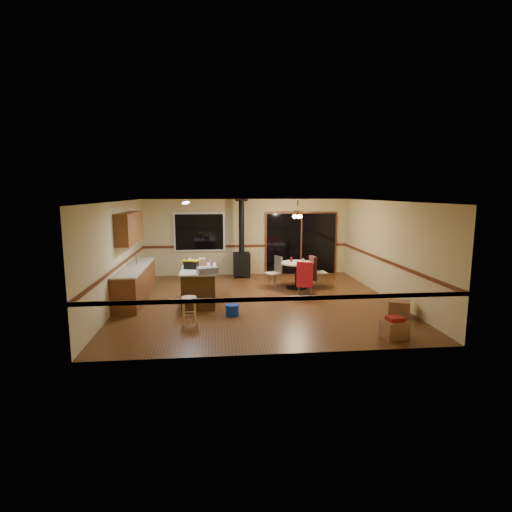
{
  "coord_description": "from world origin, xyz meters",
  "views": [
    {
      "loc": [
        -1.07,
        -10.1,
        2.82
      ],
      "look_at": [
        0.0,
        0.3,
        1.15
      ],
      "focal_mm": 28.0,
      "sensor_mm": 36.0,
      "label": 1
    }
  ],
  "objects": [
    {
      "name": "kitchen_island",
      "position": [
        -1.5,
        0.0,
        0.45
      ],
      "size": [
        0.88,
        1.68,
        0.9
      ],
      "color": "#462C11",
      "rests_on": "ground"
    },
    {
      "name": "chair_rail",
      "position": [
        0.0,
        0.0,
        1.0
      ],
      "size": [
        7.0,
        7.0,
        0.08
      ],
      "primitive_type": null,
      "color": "#542715",
      "rests_on": "ground"
    },
    {
      "name": "glass_cream",
      "position": [
        1.5,
        1.24,
        0.84
      ],
      "size": [
        0.06,
        0.06,
        0.12
      ],
      "primitive_type": "cylinder",
      "rotation": [
        0.0,
        0.0,
        -0.18
      ],
      "color": "beige",
      "rests_on": "dining_table"
    },
    {
      "name": "toolbox_yellow_lid",
      "position": [
        -1.69,
        -0.02,
        1.11
      ],
      "size": [
        0.45,
        0.33,
        0.03
      ],
      "primitive_type": "cube",
      "rotation": [
        0.0,
        0.0,
        -0.34
      ],
      "color": "gold",
      "rests_on": "toolbox_black"
    },
    {
      "name": "wall_left",
      "position": [
        -3.5,
        0.0,
        1.3
      ],
      "size": [
        0.0,
        7.0,
        7.0
      ],
      "primitive_type": "plane",
      "rotation": [
        1.57,
        0.0,
        1.57
      ],
      "color": "tan",
      "rests_on": "ground"
    },
    {
      "name": "wall_right",
      "position": [
        3.5,
        0.0,
        1.3
      ],
      "size": [
        0.0,
        7.0,
        7.0
      ],
      "primitive_type": "plane",
      "rotation": [
        1.57,
        0.0,
        -1.57
      ],
      "color": "tan",
      "rests_on": "ground"
    },
    {
      "name": "box_under_window",
      "position": [
        -1.67,
        2.81,
        0.22
      ],
      "size": [
        0.68,
        0.62,
        0.44
      ],
      "primitive_type": "cube",
      "rotation": [
        0.0,
        0.0,
        -0.38
      ],
      "color": "brown",
      "rests_on": "floor"
    },
    {
      "name": "floor",
      "position": [
        0.0,
        0.0,
        0.0
      ],
      "size": [
        7.0,
        7.0,
        0.0
      ],
      "primitive_type": "plane",
      "color": "#502E16",
      "rests_on": "ground"
    },
    {
      "name": "ceiling",
      "position": [
        0.0,
        0.0,
        2.6
      ],
      "size": [
        7.0,
        7.0,
        0.0
      ],
      "primitive_type": "plane",
      "rotation": [
        3.14,
        0.0,
        0.0
      ],
      "color": "silver",
      "rests_on": "ground"
    },
    {
      "name": "toolbox_grey",
      "position": [
        -1.27,
        -0.66,
        0.97
      ],
      "size": [
        0.53,
        0.39,
        0.15
      ],
      "primitive_type": "cube",
      "rotation": [
        0.0,
        0.0,
        0.3
      ],
      "color": "slate",
      "rests_on": "kitchen_island"
    },
    {
      "name": "box_small_red",
      "position": [
        2.39,
        -2.94,
        0.38
      ],
      "size": [
        0.33,
        0.29,
        0.08
      ],
      "primitive_type": "cube",
      "rotation": [
        0.0,
        0.0,
        0.14
      ],
      "color": "maroon",
      "rests_on": "box_corner_a"
    },
    {
      "name": "wall_front",
      "position": [
        0.0,
        -3.5,
        1.3
      ],
      "size": [
        7.0,
        0.0,
        7.0
      ],
      "primitive_type": "plane",
      "rotation": [
        -1.57,
        0.0,
        0.0
      ],
      "color": "tan",
      "rests_on": "ground"
    },
    {
      "name": "chair_left",
      "position": [
        0.71,
        1.44,
        0.59
      ],
      "size": [
        0.53,
        0.53,
        0.51
      ],
      "color": "#BFB28E",
      "rests_on": "ground"
    },
    {
      "name": "ceiling_fan",
      "position": [
        1.32,
        1.29,
        2.21
      ],
      "size": [
        0.24,
        0.24,
        0.55
      ],
      "color": "brown",
      "rests_on": "ceiling"
    },
    {
      "name": "wood_stove",
      "position": [
        -0.2,
        3.05,
        0.73
      ],
      "size": [
        0.55,
        0.5,
        2.52
      ],
      "color": "black",
      "rests_on": "ground"
    },
    {
      "name": "chair_near",
      "position": [
        1.36,
        0.42,
        0.6
      ],
      "size": [
        0.54,
        0.57,
        0.7
      ],
      "color": "#BFB28E",
      "rests_on": "ground"
    },
    {
      "name": "fluorescent_strip",
      "position": [
        -1.8,
        0.3,
        2.56
      ],
      "size": [
        0.1,
        1.2,
        0.04
      ],
      "primitive_type": "cube",
      "color": "white",
      "rests_on": "ceiling"
    },
    {
      "name": "countertop",
      "position": [
        -3.2,
        0.5,
        0.88
      ],
      "size": [
        0.64,
        3.04,
        0.04
      ],
      "primitive_type": "cube",
      "color": "#BCB192",
      "rests_on": "lower_cabinets"
    },
    {
      "name": "box_corner_b",
      "position": [
        3.1,
        -1.65,
        0.19
      ],
      "size": [
        0.59,
        0.55,
        0.37
      ],
      "primitive_type": "cube",
      "rotation": [
        0.0,
        0.0,
        -0.45
      ],
      "color": "brown",
      "rests_on": "floor"
    },
    {
      "name": "lower_cabinets",
      "position": [
        -3.2,
        0.5,
        0.43
      ],
      "size": [
        0.6,
        3.0,
        0.86
      ],
      "primitive_type": "cube",
      "color": "brown",
      "rests_on": "ground"
    },
    {
      "name": "chair_right",
      "position": [
        1.83,
        1.32,
        0.6
      ],
      "size": [
        0.5,
        0.46,
        0.7
      ],
      "color": "#BFB28E",
      "rests_on": "ground"
    },
    {
      "name": "box_on_island",
      "position": [
        -1.43,
        0.47,
        0.99
      ],
      "size": [
        0.23,
        0.29,
        0.18
      ],
      "primitive_type": "cube",
      "rotation": [
        0.0,
        0.0,
        -0.12
      ],
      "color": "brown",
      "rests_on": "kitchen_island"
    },
    {
      "name": "toolbox_black",
      "position": [
        -1.69,
        -0.02,
        1.0
      ],
      "size": [
        0.39,
        0.29,
        0.19
      ],
      "primitive_type": "cube",
      "rotation": [
        0.0,
        0.0,
        -0.34
      ],
      "color": "black",
      "rests_on": "kitchen_island"
    },
    {
      "name": "wall_back",
      "position": [
        0.0,
        3.5,
        1.3
      ],
      "size": [
        7.0,
        0.0,
        7.0
      ],
      "primitive_type": "plane",
      "rotation": [
        1.57,
        0.0,
        0.0
      ],
      "color": "tan",
      "rests_on": "ground"
    },
    {
      "name": "window",
      "position": [
        -1.6,
        3.45,
        1.5
      ],
      "size": [
        1.72,
        0.1,
        1.32
      ],
      "primitive_type": "cube",
      "color": "black",
      "rests_on": "ground"
    },
    {
      "name": "bottle_white",
      "position": [
        -1.77,
        0.71,
        0.98
      ],
      "size": [
        0.06,
        0.06,
        0.16
      ],
      "primitive_type": "cylinder",
      "rotation": [
        0.0,
        0.0,
        0.22
      ],
      "color": "white",
      "rests_on": "kitchen_island"
    },
    {
      "name": "bar_stool",
      "position": [
        -1.66,
        -1.66,
        0.3
      ],
      "size": [
        0.34,
        0.34,
        0.59
      ],
      "primitive_type": "cylinder",
      "rotation": [
        0.0,
        0.0,
        -0.03
      ],
      "color": "tan",
      "rests_on": "floor"
    },
    {
      "name": "sliding_door",
      "position": [
        1.9,
        3.45,
        1.05
      ],
      "size": [
        2.52,
        0.1,
        2.1
      ],
      "primitive_type": "cube",
      "color": "black",
      "rests_on": "ground"
    },
    {
      "name": "upper_cabinets",
      "position": [
        -3.33,
        0.7,
        1.9
      ],
      "size": [
        0.35,
        2.0,
        0.8
      ],
      "primitive_type": "cube",
      "color": "brown",
      "rests_on": "ground"
    },
    {
      "name": "bottle_dark",
      "position": [
        -1.81,
        0.05,
        1.03
      ],
      "size": [
        0.07,
        0.07,
        0.25
      ],
      "primitive_type": "cylinder",
      "rotation": [
        0.0,
        0.0,
        -0.02
      ],
      "color": "black",
      "rests_on": "kitchen_island"
    },
    {
      "name": "dining_table",
      "position": [
        1.32,
        1.29,
        0.53
      ],
      "size": [
        0.98,
        0.98,
        0.78
      ],
      "color": "black",
      "rests_on": "ground"
    },
    {
      "name": "bottle_pink",
      "position": [
        -1.18,
        -0.12,
        1.01
      ],
      "size": [
        0.09,
        0.09,
        0.21
      ],
      "primitive_type": "cylinder",
      "rotation": [
        0.0,
        0.0,
        0.34
      ],
      "color": "#D84C8C",
      "rests_on": "kitchen_island"
    },
    {
      "name": "glass_red",
      "position": [
        1.17,
        1.39,
        0.85
      ],
      "size": [
        0.06,
        0.06,
        0.15
      ],
      "primitive_type": "cylinder",
      "rotation": [
        0.0,
        0.0,
        0.15
      ],
      "color": "#590C14",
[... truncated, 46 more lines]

